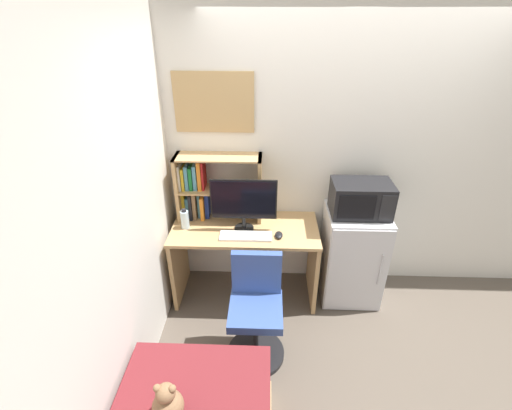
# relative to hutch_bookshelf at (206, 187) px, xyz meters

# --- Properties ---
(wall_back) EXTENTS (6.40, 0.04, 2.60)m
(wall_back) POSITION_rel_hutch_bookshelf_xyz_m (1.65, 0.13, 0.23)
(wall_back) COLOR silver
(wall_back) RESTS_ON ground_plane
(wall_left) EXTENTS (0.04, 4.40, 2.60)m
(wall_left) POSITION_rel_hutch_bookshelf_xyz_m (-0.37, -1.49, 0.23)
(wall_left) COLOR silver
(wall_left) RESTS_ON ground_plane
(desk) EXTENTS (1.31, 0.61, 0.77)m
(desk) POSITION_rel_hutch_bookshelf_xyz_m (0.36, -0.19, -0.53)
(desk) COLOR tan
(desk) RESTS_ON ground_plane
(hutch_bookshelf) EXTENTS (0.76, 0.25, 0.61)m
(hutch_bookshelf) POSITION_rel_hutch_bookshelf_xyz_m (0.00, 0.00, 0.00)
(hutch_bookshelf) COLOR tan
(hutch_bookshelf) RESTS_ON desk
(monitor) EXTENTS (0.57, 0.17, 0.48)m
(monitor) POSITION_rel_hutch_bookshelf_xyz_m (0.35, -0.22, -0.03)
(monitor) COLOR black
(monitor) RESTS_ON desk
(keyboard) EXTENTS (0.45, 0.14, 0.02)m
(keyboard) POSITION_rel_hutch_bookshelf_xyz_m (0.38, -0.35, -0.29)
(keyboard) COLOR silver
(keyboard) RESTS_ON desk
(computer_mouse) EXTENTS (0.07, 0.11, 0.04)m
(computer_mouse) POSITION_rel_hutch_bookshelf_xyz_m (0.66, -0.33, -0.28)
(computer_mouse) COLOR black
(computer_mouse) RESTS_ON desk
(water_bottle) EXTENTS (0.07, 0.07, 0.19)m
(water_bottle) POSITION_rel_hutch_bookshelf_xyz_m (-0.17, -0.21, -0.22)
(water_bottle) COLOR silver
(water_bottle) RESTS_ON desk
(mini_fridge) EXTENTS (0.53, 0.52, 0.92)m
(mini_fridge) POSITION_rel_hutch_bookshelf_xyz_m (1.36, -0.16, -0.61)
(mini_fridge) COLOR silver
(mini_fridge) RESTS_ON ground_plane
(microwave) EXTENTS (0.50, 0.33, 0.29)m
(microwave) POSITION_rel_hutch_bookshelf_xyz_m (1.36, -0.16, -0.01)
(microwave) COLOR black
(microwave) RESTS_ON mini_fridge
(desk_chair) EXTENTS (0.46, 0.46, 0.90)m
(desk_chair) POSITION_rel_hutch_bookshelf_xyz_m (0.48, -0.87, -0.66)
(desk_chair) COLOR black
(desk_chair) RESTS_ON ground_plane
(teddy_bear) EXTENTS (0.17, 0.17, 0.26)m
(teddy_bear) POSITION_rel_hutch_bookshelf_xyz_m (0.03, -1.74, -0.45)
(teddy_bear) COLOR #846042
(teddy_bear) RESTS_ON bed
(wall_corkboard) EXTENTS (0.67, 0.02, 0.50)m
(wall_corkboard) POSITION_rel_hutch_bookshelf_xyz_m (0.10, 0.10, 0.73)
(wall_corkboard) COLOR tan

